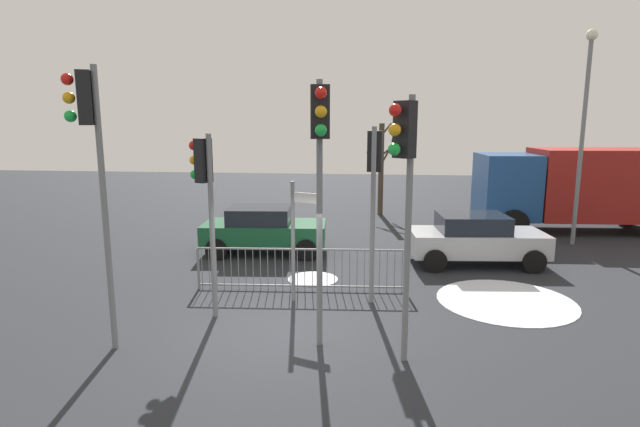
{
  "coord_description": "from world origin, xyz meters",
  "views": [
    {
      "loc": [
        1.73,
        -9.24,
        4.13
      ],
      "look_at": [
        0.5,
        2.1,
        2.01
      ],
      "focal_mm": 28.24,
      "sensor_mm": 36.0,
      "label": 1
    }
  ],
  "objects_px": {
    "traffic_light_mid_right": "(91,147)",
    "car_silver_trailing": "(475,238)",
    "traffic_light_foreground_right": "(374,175)",
    "traffic_light_foreground_left": "(205,184)",
    "delivery_truck": "(577,185)",
    "direction_sign_post": "(296,235)",
    "bare_tree_left": "(382,165)",
    "car_green_mid": "(263,229)",
    "traffic_light_rear_left": "(320,156)",
    "street_lamp": "(584,117)",
    "traffic_light_mid_left": "(404,171)"
  },
  "relations": [
    {
      "from": "traffic_light_foreground_right",
      "to": "car_silver_trailing",
      "type": "xyz_separation_m",
      "value": [
        2.95,
        3.36,
        -2.17
      ]
    },
    {
      "from": "delivery_truck",
      "to": "bare_tree_left",
      "type": "relative_size",
      "value": 1.73
    },
    {
      "from": "car_silver_trailing",
      "to": "delivery_truck",
      "type": "height_order",
      "value": "delivery_truck"
    },
    {
      "from": "traffic_light_rear_left",
      "to": "bare_tree_left",
      "type": "xyz_separation_m",
      "value": [
        1.27,
        13.65,
        -1.3
      ]
    },
    {
      "from": "traffic_light_mid_right",
      "to": "car_silver_trailing",
      "type": "height_order",
      "value": "traffic_light_mid_right"
    },
    {
      "from": "direction_sign_post",
      "to": "car_green_mid",
      "type": "xyz_separation_m",
      "value": [
        -1.69,
        4.2,
        -0.81
      ]
    },
    {
      "from": "traffic_light_rear_left",
      "to": "car_green_mid",
      "type": "height_order",
      "value": "traffic_light_rear_left"
    },
    {
      "from": "traffic_light_foreground_left",
      "to": "delivery_truck",
      "type": "height_order",
      "value": "traffic_light_foreground_left"
    },
    {
      "from": "traffic_light_foreground_right",
      "to": "delivery_truck",
      "type": "height_order",
      "value": "traffic_light_foreground_right"
    },
    {
      "from": "traffic_light_rear_left",
      "to": "traffic_light_foreground_left",
      "type": "bearing_deg",
      "value": -37.22
    },
    {
      "from": "traffic_light_rear_left",
      "to": "street_lamp",
      "type": "height_order",
      "value": "street_lamp"
    },
    {
      "from": "traffic_light_mid_right",
      "to": "traffic_light_rear_left",
      "type": "distance_m",
      "value": 3.91
    },
    {
      "from": "traffic_light_mid_right",
      "to": "traffic_light_foreground_right",
      "type": "distance_m",
      "value": 5.77
    },
    {
      "from": "traffic_light_foreground_right",
      "to": "bare_tree_left",
      "type": "bearing_deg",
      "value": 95.28
    },
    {
      "from": "traffic_light_mid_right",
      "to": "traffic_light_mid_left",
      "type": "height_order",
      "value": "traffic_light_mid_right"
    },
    {
      "from": "traffic_light_mid_left",
      "to": "traffic_light_foreground_left",
      "type": "xyz_separation_m",
      "value": [
        -3.95,
        1.77,
        -0.48
      ]
    },
    {
      "from": "car_green_mid",
      "to": "bare_tree_left",
      "type": "xyz_separation_m",
      "value": [
        3.77,
        7.1,
        1.45
      ]
    },
    {
      "from": "traffic_light_rear_left",
      "to": "direction_sign_post",
      "type": "bearing_deg",
      "value": -80.31
    },
    {
      "from": "delivery_truck",
      "to": "bare_tree_left",
      "type": "height_order",
      "value": "bare_tree_left"
    },
    {
      "from": "direction_sign_post",
      "to": "car_silver_trailing",
      "type": "bearing_deg",
      "value": 57.16
    },
    {
      "from": "bare_tree_left",
      "to": "street_lamp",
      "type": "bearing_deg",
      "value": -37.22
    },
    {
      "from": "traffic_light_foreground_left",
      "to": "delivery_truck",
      "type": "distance_m",
      "value": 14.67
    },
    {
      "from": "traffic_light_mid_right",
      "to": "traffic_light_mid_left",
      "type": "bearing_deg",
      "value": -112.75
    },
    {
      "from": "traffic_light_mid_right",
      "to": "car_green_mid",
      "type": "bearing_deg",
      "value": -34.23
    },
    {
      "from": "traffic_light_rear_left",
      "to": "traffic_light_foreground_right",
      "type": "distance_m",
      "value": 2.85
    },
    {
      "from": "traffic_light_mid_right",
      "to": "street_lamp",
      "type": "bearing_deg",
      "value": -74.41
    },
    {
      "from": "car_silver_trailing",
      "to": "traffic_light_foreground_right",
      "type": "bearing_deg",
      "value": -136.04
    },
    {
      "from": "traffic_light_mid_left",
      "to": "street_lamp",
      "type": "height_order",
      "value": "street_lamp"
    },
    {
      "from": "traffic_light_foreground_left",
      "to": "car_green_mid",
      "type": "bearing_deg",
      "value": 24.22
    },
    {
      "from": "traffic_light_mid_right",
      "to": "traffic_light_foreground_left",
      "type": "distance_m",
      "value": 2.4
    },
    {
      "from": "car_silver_trailing",
      "to": "delivery_truck",
      "type": "bearing_deg",
      "value": 42.44
    },
    {
      "from": "car_green_mid",
      "to": "bare_tree_left",
      "type": "relative_size",
      "value": 0.95
    },
    {
      "from": "traffic_light_mid_right",
      "to": "traffic_light_rear_left",
      "type": "height_order",
      "value": "traffic_light_mid_right"
    },
    {
      "from": "direction_sign_post",
      "to": "bare_tree_left",
      "type": "height_order",
      "value": "bare_tree_left"
    },
    {
      "from": "direction_sign_post",
      "to": "street_lamp",
      "type": "bearing_deg",
      "value": 56.66
    },
    {
      "from": "traffic_light_foreground_right",
      "to": "traffic_light_foreground_left",
      "type": "relative_size",
      "value": 1.03
    },
    {
      "from": "direction_sign_post",
      "to": "bare_tree_left",
      "type": "distance_m",
      "value": 11.51
    },
    {
      "from": "traffic_light_mid_right",
      "to": "car_green_mid",
      "type": "height_order",
      "value": "traffic_light_mid_right"
    },
    {
      "from": "delivery_truck",
      "to": "street_lamp",
      "type": "bearing_deg",
      "value": 65.91
    },
    {
      "from": "traffic_light_foreground_left",
      "to": "car_silver_trailing",
      "type": "distance_m",
      "value": 8.19
    },
    {
      "from": "bare_tree_left",
      "to": "traffic_light_foreground_left",
      "type": "bearing_deg",
      "value": -107.15
    },
    {
      "from": "traffic_light_rear_left",
      "to": "traffic_light_foreground_left",
      "type": "xyz_separation_m",
      "value": [
        -2.53,
        1.34,
        -0.69
      ]
    },
    {
      "from": "traffic_light_rear_left",
      "to": "delivery_truck",
      "type": "xyz_separation_m",
      "value": [
        8.5,
        10.95,
        -1.79
      ]
    },
    {
      "from": "traffic_light_foreground_right",
      "to": "traffic_light_mid_right",
      "type": "bearing_deg",
      "value": -140.42
    },
    {
      "from": "delivery_truck",
      "to": "street_lamp",
      "type": "relative_size",
      "value": 1.03
    },
    {
      "from": "traffic_light_rear_left",
      "to": "traffic_light_mid_left",
      "type": "distance_m",
      "value": 1.5
    },
    {
      "from": "traffic_light_mid_right",
      "to": "delivery_truck",
      "type": "distance_m",
      "value": 16.95
    },
    {
      "from": "traffic_light_mid_left",
      "to": "traffic_light_foreground_left",
      "type": "bearing_deg",
      "value": 17.52
    },
    {
      "from": "traffic_light_foreground_left",
      "to": "bare_tree_left",
      "type": "bearing_deg",
      "value": 7.41
    },
    {
      "from": "traffic_light_mid_left",
      "to": "car_silver_trailing",
      "type": "bearing_deg",
      "value": -69.44
    }
  ]
}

